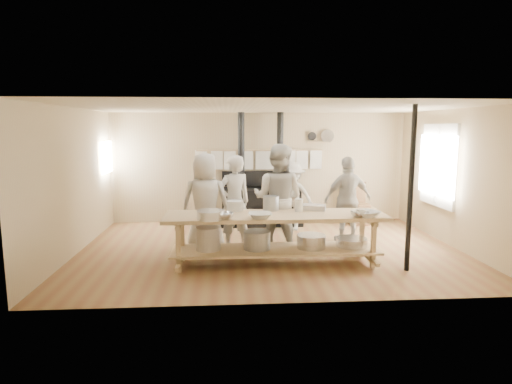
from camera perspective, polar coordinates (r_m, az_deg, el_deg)
ground at (r=8.06m, az=1.84°, el=-7.61°), size 7.00×7.00×0.00m
room_shell at (r=7.77m, az=1.89°, el=3.97°), size 7.00×7.00×7.00m
window_right at (r=9.36m, az=23.16°, el=3.30°), size 0.09×1.50×1.65m
left_opening at (r=10.08m, az=-19.30°, el=4.41°), size 0.00×0.90×0.90m
stove at (r=10.00m, az=0.60°, el=-1.37°), size 1.90×0.75×2.60m
towel_rail at (r=10.16m, az=0.52°, el=4.62°), size 3.00×0.04×0.47m
back_wall_shelf at (r=10.39m, az=8.65°, el=7.12°), size 0.63×0.14×0.32m
prep_table at (r=7.06m, az=2.52°, el=-5.58°), size 3.60×0.90×0.85m
support_post at (r=7.02m, az=19.93°, el=0.32°), size 0.08×0.08×2.60m
cook_far_left at (r=7.94m, az=-2.93°, el=-1.37°), size 0.75×0.63×1.75m
cook_left at (r=7.70m, az=2.95°, el=-0.90°), size 1.18×1.08×1.96m
cook_center at (r=7.79m, az=-6.76°, el=-1.40°), size 0.90×0.61×1.81m
cook_right at (r=8.60m, az=12.14°, el=-0.99°), size 1.06×0.62×1.69m
cook_by_window at (r=9.44m, az=4.86°, el=-0.60°), size 1.09×0.84×1.50m
chair at (r=10.34m, az=13.42°, el=-2.59°), size 0.46×0.46×0.98m
bowl_white_a at (r=6.63m, az=0.55°, el=-3.18°), size 0.38×0.38×0.09m
bowl_steel_a at (r=6.61m, az=-4.32°, el=-3.20°), size 0.43×0.43×0.10m
bowl_white_b at (r=6.96m, az=14.44°, el=-2.85°), size 0.55×0.55×0.10m
bowl_steel_b at (r=6.93m, az=13.67°, el=-2.90°), size 0.34×0.34×0.09m
roasting_pan at (r=7.41m, az=7.75°, el=-2.02°), size 0.45×0.36×0.09m
mixing_bowl_large at (r=6.61m, az=-6.05°, el=-3.06°), size 0.55×0.55×0.14m
bucket_galv at (r=7.29m, az=2.00°, el=-1.50°), size 0.29×0.29×0.25m
deep_bowl_enamel at (r=7.25m, az=-2.86°, el=-1.85°), size 0.29×0.29×0.17m
pitcher at (r=7.21m, az=5.75°, el=-1.76°), size 0.15×0.15×0.21m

